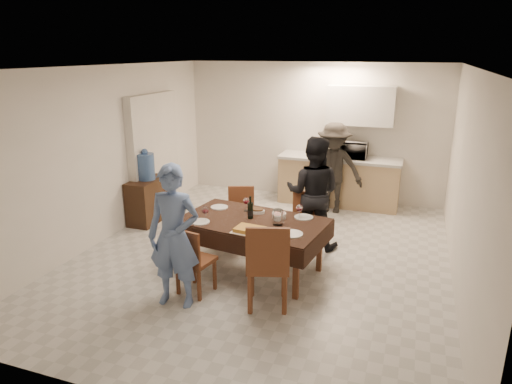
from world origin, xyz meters
TOP-DOWN VIEW (x-y plane):
  - floor at (0.00, 0.00)m, footprint 5.00×6.00m
  - ceiling at (0.00, 0.00)m, footprint 5.00×6.00m
  - wall_back at (0.00, 3.00)m, footprint 5.00×0.02m
  - wall_front at (0.00, -3.00)m, footprint 5.00×0.02m
  - wall_left at (-2.50, 0.00)m, footprint 0.02×6.00m
  - wall_right at (2.50, 0.00)m, footprint 0.02×6.00m
  - stub_partition at (-2.42, 1.20)m, footprint 0.15×1.40m
  - kitchen_base_cabinet at (0.60, 2.68)m, footprint 2.20×0.60m
  - kitchen_worktop at (0.60, 2.68)m, footprint 2.24×0.64m
  - upper_cabinet at (0.90, 2.82)m, footprint 1.20×0.34m
  - dining_table at (0.01, -0.45)m, footprint 1.96×1.31m
  - chair_near_left at (-0.44, -1.28)m, footprint 0.45×0.45m
  - chair_near_right at (0.46, -1.29)m, footprint 0.59×0.60m
  - chair_far_left at (-0.44, 0.22)m, footprint 0.51×0.52m
  - chair_far_right at (0.46, 0.22)m, footprint 0.46×0.46m
  - console at (-2.28, 0.69)m, footprint 0.40×0.80m
  - water_jug at (-2.28, 0.69)m, footprint 0.29×0.29m
  - wine_bottle at (-0.04, -0.40)m, footprint 0.07×0.07m
  - water_pitcher at (0.36, -0.50)m, footprint 0.13×0.13m
  - savoury_tart at (0.11, -0.83)m, footprint 0.43×0.34m
  - salad_bowl at (0.31, -0.27)m, footprint 0.18×0.18m
  - mushroom_dish at (-0.04, -0.17)m, footprint 0.21×0.21m
  - wine_glass_a at (-0.54, -0.70)m, footprint 0.09×0.09m
  - wine_glass_b at (0.56, -0.20)m, footprint 0.09×0.09m
  - wine_glass_c at (-0.19, -0.15)m, footprint 0.09×0.09m
  - plate_near_left at (-0.59, -0.75)m, footprint 0.24×0.24m
  - plate_near_right at (0.61, -0.75)m, footprint 0.27×0.27m
  - plate_far_left at (-0.59, -0.15)m, footprint 0.24×0.24m
  - plate_far_right at (0.61, -0.15)m, footprint 0.25×0.25m
  - microwave at (0.82, 2.68)m, footprint 0.52×0.35m
  - person_near at (-0.54, -1.50)m, footprint 0.64×0.46m
  - person_far at (0.56, 0.60)m, footprint 0.82×0.65m
  - person_kitchen at (0.57, 2.23)m, footprint 1.04×0.60m

SIDE VIEW (x-z plane):
  - floor at x=0.00m, z-range -0.01..0.01m
  - console at x=-2.28m, z-range 0.00..0.74m
  - kitchen_base_cabinet at x=0.60m, z-range 0.00..0.86m
  - chair_near_left at x=-0.44m, z-range 0.29..0.75m
  - chair_far_left at x=-0.44m, z-range 0.29..0.76m
  - chair_far_right at x=0.46m, z-range 0.30..0.77m
  - chair_near_right at x=0.46m, z-range 0.35..0.91m
  - dining_table at x=0.01m, z-range 0.32..1.04m
  - plate_far_left at x=-0.59m, z-range 0.71..0.73m
  - plate_near_left at x=-0.59m, z-range 0.71..0.73m
  - plate_far_right at x=0.61m, z-range 0.71..0.73m
  - plate_near_right at x=0.61m, z-range 0.71..0.73m
  - mushroom_dish at x=-0.04m, z-range 0.71..0.75m
  - savoury_tart at x=0.11m, z-range 0.71..0.76m
  - salad_bowl at x=0.31m, z-range 0.71..0.79m
  - person_kitchen at x=0.57m, z-range 0.00..1.61m
  - wine_glass_b at x=0.56m, z-range 0.71..0.91m
  - wine_glass_c at x=-0.19m, z-range 0.71..0.91m
  - water_pitcher at x=0.36m, z-range 0.71..0.91m
  - wine_glass_a at x=-0.54m, z-range 0.71..0.92m
  - person_near at x=-0.54m, z-range 0.00..1.65m
  - person_far at x=0.56m, z-range 0.00..1.65m
  - wine_bottle at x=-0.04m, z-range 0.71..1.01m
  - kitchen_worktop at x=0.60m, z-range 0.86..0.91m
  - water_jug at x=-2.28m, z-range 0.74..1.18m
  - stub_partition at x=-2.42m, z-range 0.00..2.10m
  - microwave at x=0.82m, z-range 0.91..1.20m
  - wall_back at x=0.00m, z-range 0.00..2.60m
  - wall_front at x=0.00m, z-range 0.00..2.60m
  - wall_left at x=-2.50m, z-range 0.00..2.60m
  - wall_right at x=2.50m, z-range 0.00..2.60m
  - upper_cabinet at x=0.90m, z-range 1.50..2.20m
  - ceiling at x=0.00m, z-range 2.59..2.61m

